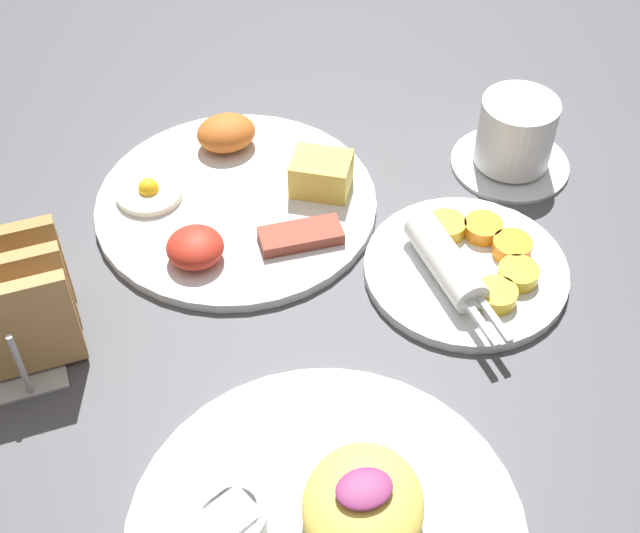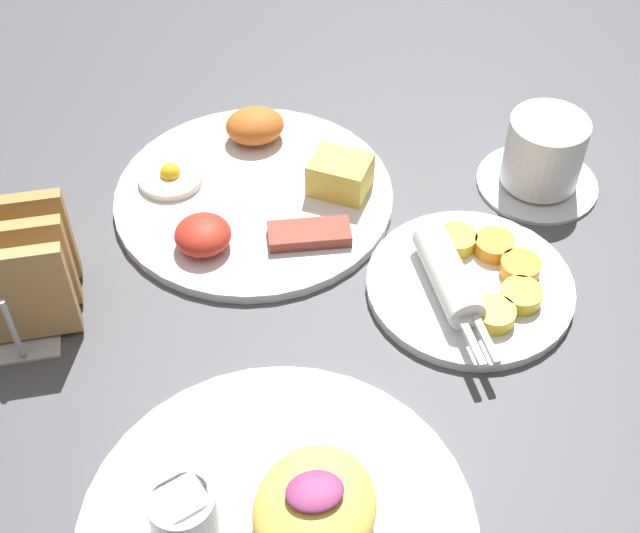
# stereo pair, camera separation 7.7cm
# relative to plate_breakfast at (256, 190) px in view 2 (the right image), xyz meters

# --- Properties ---
(ground_plane) EXTENTS (3.00, 3.00, 0.00)m
(ground_plane) POSITION_rel_plate_breakfast_xyz_m (-0.04, -0.14, -0.01)
(ground_plane) COLOR #47474C
(plate_breakfast) EXTENTS (0.27, 0.27, 0.05)m
(plate_breakfast) POSITION_rel_plate_breakfast_xyz_m (0.00, 0.00, 0.00)
(plate_breakfast) COLOR white
(plate_breakfast) RESTS_ON ground_plane
(plate_condiments) EXTENTS (0.18, 0.19, 0.04)m
(plate_condiments) POSITION_rel_plate_breakfast_xyz_m (0.17, -0.16, 0.00)
(plate_condiments) COLOR white
(plate_condiments) RESTS_ON ground_plane
(plate_foreground) EXTENTS (0.28, 0.28, 0.06)m
(plate_foreground) POSITION_rel_plate_breakfast_xyz_m (-0.03, -0.35, 0.00)
(plate_foreground) COLOR white
(plate_foreground) RESTS_ON ground_plane
(toast_rack) EXTENTS (0.10, 0.12, 0.10)m
(toast_rack) POSITION_rel_plate_breakfast_xyz_m (-0.22, -0.11, 0.04)
(toast_rack) COLOR #B7B7BC
(toast_rack) RESTS_ON ground_plane
(coffee_cup) EXTENTS (0.12, 0.12, 0.08)m
(coffee_cup) POSITION_rel_plate_breakfast_xyz_m (0.28, -0.03, 0.03)
(coffee_cup) COLOR white
(coffee_cup) RESTS_ON ground_plane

